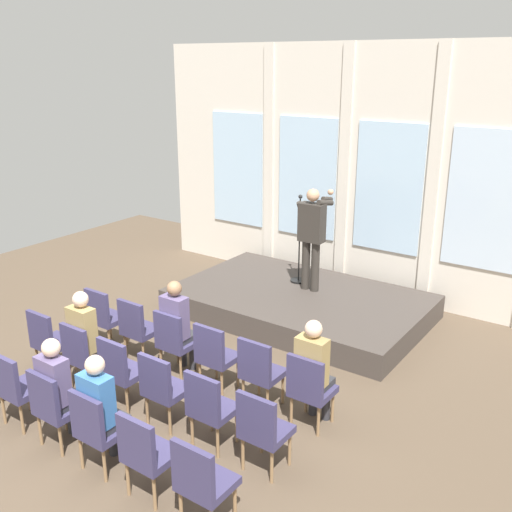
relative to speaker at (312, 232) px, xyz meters
name	(u,v)px	position (x,y,z in m)	size (l,w,h in m)	color
ground_plane	(128,426)	(-0.05, -4.14, -1.40)	(14.23, 14.23, 0.00)	brown
rear_partition	(350,173)	(0.00, 1.32, 0.78)	(8.05, 0.14, 4.40)	silver
stage_platform	(300,304)	(-0.05, -0.24, -1.20)	(4.06, 2.54, 0.39)	#3F3833
speaker	(312,232)	(0.00, 0.00, 0.00)	(0.52, 0.69, 1.73)	#332D28
mic_stand	(299,263)	(-0.35, 0.20, -0.67)	(0.28, 0.28, 1.56)	black
chair_r0_c0	(104,315)	(-1.79, -2.94, -0.86)	(0.46, 0.44, 0.94)	olive
chair_r0_c1	(137,326)	(-1.10, -2.94, -0.86)	(0.46, 0.44, 0.94)	olive
chair_r0_c2	(174,339)	(-0.40, -2.94, -0.86)	(0.46, 0.44, 0.94)	olive
audience_r0_c2	(178,323)	(-0.40, -2.86, -0.65)	(0.36, 0.39, 1.35)	#2D2D33
chair_r0_c3	(215,353)	(0.30, -2.94, -0.86)	(0.46, 0.44, 0.94)	olive
chair_r0_c4	(260,369)	(0.99, -2.94, -0.86)	(0.46, 0.44, 0.94)	olive
chair_r0_c5	(310,387)	(1.69, -2.94, -0.86)	(0.46, 0.44, 0.94)	olive
audience_r0_c5	(314,367)	(1.69, -2.86, -0.65)	(0.36, 0.39, 1.34)	#2D2D33
chair_r1_c0	(49,339)	(-1.79, -3.89, -0.86)	(0.46, 0.44, 0.94)	olive
chair_r1_c1	(83,353)	(-1.10, -3.89, -0.86)	(0.46, 0.44, 0.94)	olive
audience_r1_c1	(86,335)	(-1.10, -3.81, -0.65)	(0.36, 0.39, 1.36)	#2D2D33
chair_r1_c2	(120,368)	(-0.40, -3.89, -0.86)	(0.46, 0.44, 0.94)	olive
chair_r1_c3	(162,386)	(0.30, -3.89, -0.86)	(0.46, 0.44, 0.94)	olive
chair_r1_c4	(209,405)	(0.99, -3.89, -0.86)	(0.46, 0.44, 0.94)	olive
chair_r1_c5	(262,427)	(1.69, -3.89, -0.86)	(0.46, 0.44, 0.94)	olive
chair_r2_c1	(16,385)	(-1.10, -4.85, -0.86)	(0.46, 0.44, 0.94)	olive
chair_r2_c2	(54,404)	(-0.40, -4.85, -0.86)	(0.46, 0.44, 0.94)	olive
audience_r2_c2	(59,386)	(-0.40, -4.77, -0.68)	(0.36, 0.39, 1.30)	#2D2D33
chair_r2_c3	(97,426)	(0.30, -4.85, -0.86)	(0.46, 0.44, 0.94)	olive
audience_r2_c3	(102,406)	(0.30, -4.77, -0.67)	(0.36, 0.39, 1.31)	#2D2D33
chair_r2_c4	(146,451)	(0.99, -4.85, -0.86)	(0.46, 0.44, 0.94)	olive
chair_r2_c5	(202,479)	(1.69, -4.85, -0.86)	(0.46, 0.44, 0.94)	olive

